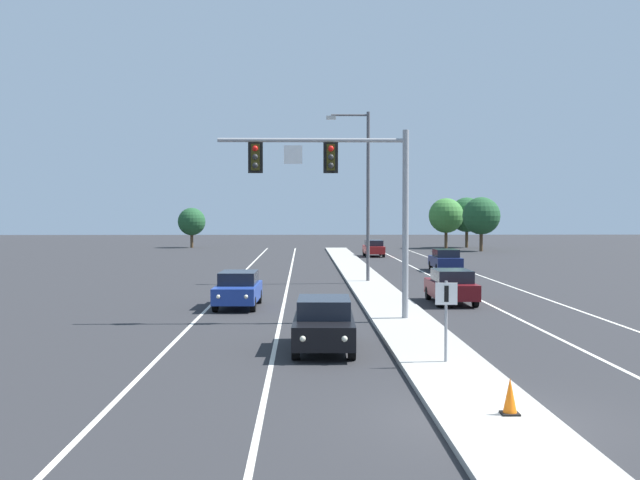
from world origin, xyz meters
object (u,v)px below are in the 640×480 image
at_px(street_lamp_median, 364,186).
at_px(tree_far_left_a, 192,222).
at_px(overhead_signal_mast, 345,183).
at_px(car_receding_red, 374,248).
at_px(median_sign_post, 446,309).
at_px(car_receding_darkred, 451,286).
at_px(car_receding_navy, 445,260).
at_px(car_oncoming_black, 324,323).
at_px(tree_far_right_b, 467,215).
at_px(traffic_cone_median_nose, 510,397).
at_px(tree_far_right_c, 446,216).
at_px(tree_far_right_a, 481,216).
at_px(car_oncoming_blue, 238,289).

height_order(street_lamp_median, tree_far_left_a, street_lamp_median).
bearing_deg(overhead_signal_mast, street_lamp_median, 82.76).
bearing_deg(overhead_signal_mast, car_receding_red, 83.23).
xyz_separation_m(median_sign_post, car_receding_darkred, (2.97, 14.45, -0.77)).
xyz_separation_m(median_sign_post, car_receding_navy, (6.39, 34.07, -0.77)).
height_order(median_sign_post, tree_far_left_a, tree_far_left_a).
bearing_deg(car_oncoming_black, car_receding_navy, 72.97).
height_order(car_receding_darkred, tree_far_right_b, tree_far_right_b).
xyz_separation_m(tree_far_left_a, tree_far_right_b, (33.10, -0.47, 0.82)).
xyz_separation_m(median_sign_post, tree_far_right_b, (15.89, 70.88, 2.36)).
relative_size(car_receding_navy, traffic_cone_median_nose, 6.06).
xyz_separation_m(car_receding_navy, traffic_cone_median_nose, (-6.13, -39.51, -0.31)).
relative_size(car_receding_navy, car_receding_red, 1.00).
height_order(median_sign_post, tree_far_right_c, tree_far_right_c).
distance_m(car_oncoming_black, tree_far_right_a, 62.30).
relative_size(traffic_cone_median_nose, tree_far_right_c, 0.13).
bearing_deg(car_receding_navy, car_receding_red, 100.80).
relative_size(traffic_cone_median_nose, tree_far_right_b, 0.12).
xyz_separation_m(median_sign_post, car_oncoming_blue, (-6.74, 13.26, -0.77)).
bearing_deg(car_receding_navy, traffic_cone_median_nose, -98.81).
relative_size(car_oncoming_blue, tree_far_right_b, 0.75).
bearing_deg(street_lamp_median, car_receding_navy, 54.94).
distance_m(overhead_signal_mast, tree_far_right_b, 64.88).
distance_m(car_receding_navy, tree_far_right_b, 38.14).
bearing_deg(car_receding_red, car_receding_darkred, -89.92).
bearing_deg(tree_far_right_b, car_oncoming_black, -105.66).
distance_m(tree_far_right_c, tree_far_left_a, 30.30).
bearing_deg(car_receding_red, traffic_cone_median_nose, -92.63).
height_order(car_oncoming_blue, tree_far_right_c, tree_far_right_c).
xyz_separation_m(overhead_signal_mast, tree_far_left_a, (-14.94, 62.75, -2.21)).
height_order(median_sign_post, car_receding_darkred, median_sign_post).
height_order(car_receding_darkred, traffic_cone_median_nose, car_receding_darkred).
height_order(tree_far_right_a, tree_far_right_b, tree_far_right_b).
xyz_separation_m(car_receding_navy, tree_far_right_b, (9.50, 36.80, 3.12)).
xyz_separation_m(car_oncoming_blue, car_receding_darkred, (9.71, 1.19, 0.00)).
relative_size(car_oncoming_black, car_receding_red, 1.01).
distance_m(car_receding_red, tree_far_left_a, 27.83).
bearing_deg(tree_far_right_c, car_oncoming_blue, -109.59).
distance_m(median_sign_post, street_lamp_median, 24.99).
xyz_separation_m(street_lamp_median, tree_far_right_a, (15.77, 37.33, -1.94)).
relative_size(car_oncoming_blue, car_receding_navy, 1.01).
bearing_deg(street_lamp_median, tree_far_right_b, 70.78).
distance_m(car_receding_darkred, car_receding_red, 37.83).
bearing_deg(car_receding_darkred, tree_far_right_c, 79.55).
distance_m(car_receding_red, tree_far_right_a, 16.20).
height_order(overhead_signal_mast, car_oncoming_black, overhead_signal_mast).
height_order(car_oncoming_black, tree_far_right_a, tree_far_right_a).
bearing_deg(street_lamp_median, car_receding_red, 83.50).
height_order(car_oncoming_black, car_receding_navy, same).
height_order(overhead_signal_mast, tree_far_right_c, overhead_signal_mast).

